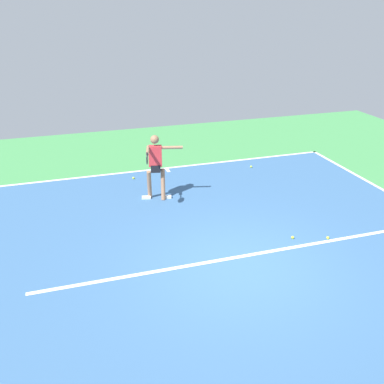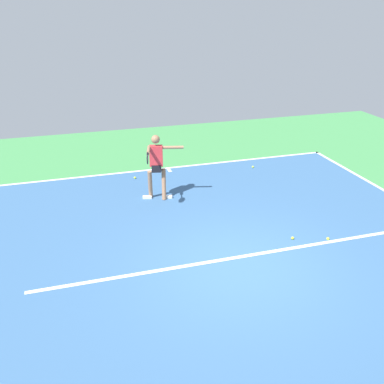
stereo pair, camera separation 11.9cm
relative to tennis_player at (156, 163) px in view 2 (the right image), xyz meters
name	(u,v)px [view 2 (the right image)]	position (x,y,z in m)	size (l,w,h in m)	color
ground_plane	(238,266)	(-0.82, 3.64, -1.01)	(21.52, 21.52, 0.00)	#428E4C
court_surface	(238,266)	(-0.82, 3.64, -1.01)	(10.83, 11.79, 0.00)	#38608E
court_line_baseline_near	(168,168)	(-0.82, -2.20, -1.01)	(10.83, 0.10, 0.01)	white
court_line_service	(233,258)	(-0.82, 3.34, -1.01)	(8.12, 0.10, 0.01)	white
court_line_centre_mark	(169,170)	(-0.82, -2.00, -1.01)	(0.10, 0.30, 0.01)	white
tennis_player	(156,163)	(0.00, 0.00, 0.00)	(1.13, 1.17, 1.76)	#9E7051
tennis_ball_near_service_line	(253,167)	(-3.41, -1.44, -0.98)	(0.07, 0.07, 0.07)	#C6E53D
tennis_ball_far_corner	(293,238)	(-2.39, 3.00, -0.98)	(0.07, 0.07, 0.07)	yellow
tennis_ball_near_player	(135,178)	(0.33, -1.60, -0.98)	(0.07, 0.07, 0.07)	#CCE033
tennis_ball_by_sideline	(328,239)	(-3.13, 3.25, -0.98)	(0.07, 0.07, 0.07)	#CCE033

